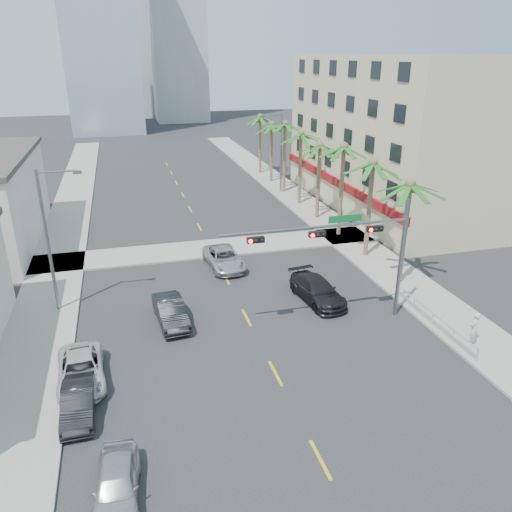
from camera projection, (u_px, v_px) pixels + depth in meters
The scene contains 26 objects.
ground at pixel (303, 426), 21.66m from camera, with size 260.00×260.00×0.00m, color #262628.
sidewalk_right at pixel (354, 243), 42.44m from camera, with size 4.00×120.00×0.15m, color gray.
sidewalk_left at pixel (55, 273), 36.60m from camera, with size 4.00×120.00×0.15m, color gray.
sidewalk_cross at pixel (211, 248), 41.31m from camera, with size 80.00×4.00×0.15m, color gray.
building_right at pixel (406, 134), 51.04m from camera, with size 15.25×28.00×15.00m.
tower_far_left at pixel (97, 4), 95.70m from camera, with size 14.00×14.00×48.00m, color #99B2C6.
tower_far_center at pixel (122, 29), 124.88m from camera, with size 16.00×16.00×42.00m, color #ADADB2.
traffic_signal_mast at pixel (353, 243), 28.28m from camera, with size 11.12×0.54×7.20m.
palm_tree_0 at pixel (410, 185), 32.56m from camera, with size 4.80×4.80×7.80m.
palm_tree_1 at pixel (373, 164), 37.08m from camera, with size 4.80×4.80×8.16m.
palm_tree_2 at pixel (344, 148), 41.60m from camera, with size 4.80×4.80×8.52m.
palm_tree_3 at pixel (320, 146), 46.51m from camera, with size 4.80×4.80×7.80m.
palm_tree_4 at pixel (301, 134), 51.04m from camera, with size 4.80×4.80×8.16m.
palm_tree_5 at pixel (285, 124), 55.56m from camera, with size 4.80×4.80×8.52m.
palm_tree_6 at pixel (272, 125), 60.47m from camera, with size 4.80×4.80×7.80m.
palm_tree_7 at pixel (260, 117), 64.99m from camera, with size 4.80×4.80×8.16m.
streetlight_left at pixel (50, 235), 29.61m from camera, with size 2.55×0.25×9.00m.
streetlight_right at pixel (280, 149), 56.43m from camera, with size 2.55×0.25×9.00m.
guardrail at pixel (433, 317), 29.28m from camera, with size 0.08×8.08×1.00m.
car_parked_near at pixel (117, 484), 17.89m from camera, with size 1.61×3.99×1.36m, color silver.
car_parked_mid at pixel (78, 403), 22.13m from camera, with size 1.37×3.92×1.29m, color black.
car_parked_far at pixel (81, 370), 24.35m from camera, with size 2.20×4.77×1.32m, color silver.
car_lane_left at pixel (171, 312), 29.77m from camera, with size 1.56×4.48×1.48m, color black.
car_lane_center at pixel (224, 258), 37.63m from camera, with size 2.37×5.15×1.43m, color silver.
car_lane_right at pixel (317, 290), 32.44m from camera, with size 2.10×5.16×1.50m, color black.
pedestrian at pixel (474, 329), 27.19m from camera, with size 0.70×0.46×1.93m, color silver.
Camera 1 is at (-6.51, -16.16, 14.98)m, focal length 35.00 mm.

